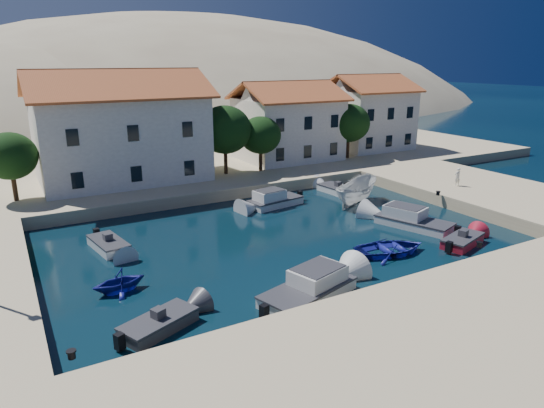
{
  "coord_description": "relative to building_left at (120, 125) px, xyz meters",
  "views": [
    {
      "loc": [
        -15.47,
        -16.19,
        11.49
      ],
      "look_at": [
        0.16,
        11.49,
        2.0
      ],
      "focal_mm": 32.0,
      "sensor_mm": 36.0,
      "label": 1
    }
  ],
  "objects": [
    {
      "name": "cabin_cruiser_north",
      "position": [
        9.48,
        -11.22,
        -5.46
      ],
      "size": [
        4.81,
        2.63,
        1.6
      ],
      "rotation": [
        0.0,
        0.0,
        3.3
      ],
      "color": "silver",
      "rests_on": "ground"
    },
    {
      "name": "motorboat_white_ne",
      "position": [
        16.29,
        -10.58,
        -5.64
      ],
      "size": [
        2.18,
        4.0,
        1.25
      ],
      "rotation": [
        0.0,
        0.0,
        1.67
      ],
      "color": "silver",
      "rests_on": "ground"
    },
    {
      "name": "hills",
      "position": [
        26.64,
        95.62,
        -29.34
      ],
      "size": [
        254.0,
        176.0,
        99.0
      ],
      "color": "tan",
      "rests_on": "ground"
    },
    {
      "name": "building_mid",
      "position": [
        18.0,
        1.0,
        -0.71
      ],
      "size": [
        10.5,
        8.4,
        8.3
      ],
      "color": "beige",
      "rests_on": "quay_north"
    },
    {
      "name": "trees",
      "position": [
        10.51,
        -2.54,
        -1.1
      ],
      "size": [
        37.3,
        5.3,
        6.45
      ],
      "color": "#382314",
      "rests_on": "quay_north"
    },
    {
      "name": "bollards",
      "position": [
        8.8,
        -24.13,
        -4.79
      ],
      "size": [
        29.36,
        9.56,
        0.3
      ],
      "color": "black",
      "rests_on": "ground"
    },
    {
      "name": "ground",
      "position": [
        6.0,
        -28.0,
        -5.94
      ],
      "size": [
        400.0,
        400.0,
        0.0
      ],
      "primitive_type": "plane",
      "color": "black",
      "rests_on": "ground"
    },
    {
      "name": "rowboat_west",
      "position": [
        -5.17,
        -20.54,
        -5.94
      ],
      "size": [
        2.9,
        2.57,
        1.4
      ],
      "primitive_type": "imported",
      "rotation": [
        0.0,
        0.0,
        -1.46
      ],
      "color": "navy",
      "rests_on": "ground"
    },
    {
      "name": "building_right",
      "position": [
        30.0,
        2.0,
        -0.46
      ],
      "size": [
        9.45,
        8.4,
        8.8
      ],
      "color": "beige",
      "rests_on": "quay_north"
    },
    {
      "name": "building_left",
      "position": [
        0.0,
        0.0,
        0.0
      ],
      "size": [
        14.7,
        9.45,
        9.7
      ],
      "color": "beige",
      "rests_on": "quay_north"
    },
    {
      "name": "motorboat_white_west",
      "position": [
        -4.44,
        -14.31,
        -5.64
      ],
      "size": [
        2.13,
        3.79,
        1.25
      ],
      "rotation": [
        0.0,
        0.0,
        -1.41
      ],
      "color": "silver",
      "rests_on": "ground"
    },
    {
      "name": "rowboat_south",
      "position": [
        10.59,
        -23.55,
        -5.94
      ],
      "size": [
        5.02,
        3.99,
        0.93
      ],
      "primitive_type": "imported",
      "rotation": [
        0.0,
        0.0,
        1.38
      ],
      "color": "navy",
      "rests_on": "ground"
    },
    {
      "name": "cabin_cruiser_south",
      "position": [
        2.91,
        -25.94,
        -5.46
      ],
      "size": [
        5.72,
        3.65,
        1.6
      ],
      "rotation": [
        0.0,
        0.0,
        0.28
      ],
      "color": "silver",
      "rests_on": "ground"
    },
    {
      "name": "pedestrian",
      "position": [
        24.5,
        -16.62,
        -4.15
      ],
      "size": [
        0.6,
        0.42,
        1.58
      ],
      "primitive_type": "imported",
      "rotation": [
        0.0,
        0.0,
        3.06
      ],
      "color": "silver",
      "rests_on": "quay_east"
    },
    {
      "name": "quay_north",
      "position": [
        8.0,
        10.0,
        -5.44
      ],
      "size": [
        80.0,
        36.0,
        1.0
      ],
      "primitive_type": "cube",
      "color": "#C5B087",
      "rests_on": "ground"
    },
    {
      "name": "quay_south",
      "position": [
        6.0,
        -34.0,
        -5.44
      ],
      "size": [
        52.0,
        12.0,
        1.0
      ],
      "primitive_type": "cube",
      "color": "#C5B087",
      "rests_on": "ground"
    },
    {
      "name": "cabin_cruiser_east",
      "position": [
        15.44,
        -20.68,
        -5.46
      ],
      "size": [
        3.79,
        5.74,
        1.6
      ],
      "rotation": [
        0.0,
        0.0,
        1.91
      ],
      "color": "silver",
      "rests_on": "ground"
    },
    {
      "name": "motorboat_red_se",
      "position": [
        15.55,
        -24.82,
        -5.64
      ],
      "size": [
        3.7,
        2.44,
        1.25
      ],
      "rotation": [
        0.0,
        0.0,
        0.29
      ],
      "color": "maroon",
      "rests_on": "ground"
    },
    {
      "name": "motorboat_grey_sw",
      "position": [
        -4.5,
        -25.23,
        -5.64
      ],
      "size": [
        3.81,
        2.78,
        1.25
      ],
      "rotation": [
        0.0,
        0.0,
        0.4
      ],
      "color": "#333338",
      "rests_on": "ground"
    },
    {
      "name": "boat_east",
      "position": [
        15.62,
        -13.9,
        -5.94
      ],
      "size": [
        6.12,
        4.52,
        2.23
      ],
      "primitive_type": "imported",
      "rotation": [
        0.0,
        0.0,
        2.03
      ],
      "color": "silver",
      "rests_on": "ground"
    },
    {
      "name": "quay_east",
      "position": [
        26.5,
        -18.0,
        -5.44
      ],
      "size": [
        11.0,
        20.0,
        1.0
      ],
      "primitive_type": "cube",
      "color": "#C5B087",
      "rests_on": "ground"
    }
  ]
}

